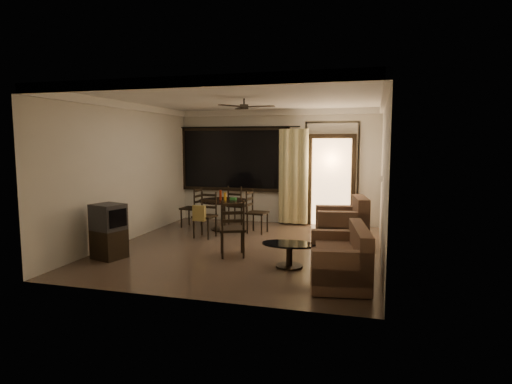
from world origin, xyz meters
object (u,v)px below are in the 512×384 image
(dining_chair_south, at_px, (205,223))
(armchair, at_px, (344,226))
(side_chair, at_px, (232,239))
(sofa, at_px, (343,260))
(dining_chair_west, at_px, (192,215))
(tv_cabinet, at_px, (109,231))
(dining_table, at_px, (223,206))
(dining_chair_east, at_px, (257,220))
(coffee_table, at_px, (289,251))
(dining_chair_north, at_px, (238,213))

(dining_chair_south, relative_size, armchair, 0.88)
(side_chair, bearing_deg, sofa, 133.54)
(dining_chair_west, relative_size, dining_chair_south, 1.00)
(side_chair, bearing_deg, tv_cabinet, -3.25)
(dining_chair_west, bearing_deg, sofa, 57.53)
(dining_table, bearing_deg, dining_chair_south, -97.44)
(dining_chair_east, xyz_separation_m, coffee_table, (1.20, -2.41, -0.02))
(dining_chair_west, xyz_separation_m, side_chair, (1.77, -2.23, 0.02))
(sofa, xyz_separation_m, armchair, (-0.12, 2.15, 0.08))
(side_chair, bearing_deg, dining_chair_north, -96.24)
(coffee_table, bearing_deg, sofa, -29.36)
(dining_table, height_order, sofa, dining_table)
(dining_table, xyz_separation_m, dining_chair_east, (0.83, -0.11, -0.27))
(dining_chair_west, height_order, coffee_table, dining_chair_west)
(coffee_table, bearing_deg, side_chair, 160.37)
(sofa, relative_size, side_chair, 1.54)
(dining_chair_south, bearing_deg, dining_chair_west, 134.30)
(dining_chair_west, height_order, armchair, armchair)
(dining_chair_north, height_order, sofa, dining_chair_north)
(armchair, distance_m, coffee_table, 1.82)
(dining_table, height_order, side_chair, side_chair)
(dining_chair_east, distance_m, tv_cabinet, 3.32)
(dining_chair_south, distance_m, tv_cabinet, 2.20)
(dining_chair_west, xyz_separation_m, dining_chair_south, (0.72, -0.96, 0.02))
(dining_chair_east, distance_m, sofa, 3.57)
(dining_chair_north, height_order, side_chair, side_chair)
(tv_cabinet, bearing_deg, coffee_table, 22.37)
(dining_chair_south, relative_size, coffee_table, 1.07)
(dining_chair_east, bearing_deg, dining_chair_north, 46.80)
(coffee_table, relative_size, side_chair, 0.87)
(dining_chair_west, xyz_separation_m, armchair, (3.61, -0.97, 0.11))
(armchair, xyz_separation_m, coffee_table, (-0.75, -1.65, -0.13))
(coffee_table, height_order, side_chair, side_chair)
(armchair, bearing_deg, dining_table, 152.70)
(dining_table, height_order, coffee_table, dining_table)
(dining_chair_west, bearing_deg, dining_table, 90.09)
(sofa, distance_m, coffee_table, 1.01)
(dining_chair_east, xyz_separation_m, tv_cabinet, (-1.91, -2.71, 0.19))
(sofa, bearing_deg, dining_chair_east, 116.97)
(dining_chair_west, xyz_separation_m, tv_cabinet, (-0.25, -2.93, 0.19))
(dining_table, bearing_deg, dining_chair_north, 82.80)
(tv_cabinet, bearing_deg, sofa, 14.07)
(dining_table, xyz_separation_m, dining_chair_south, (-0.11, -0.85, -0.24))
(sofa, height_order, side_chair, side_chair)
(dining_chair_west, distance_m, sofa, 4.86)
(dining_table, relative_size, dining_chair_north, 1.17)
(dining_table, relative_size, dining_chair_west, 1.17)
(dining_table, bearing_deg, dining_chair_west, 172.77)
(dining_chair_north, xyz_separation_m, side_chair, (0.84, -2.90, 0.02))
(dining_chair_north, relative_size, tv_cabinet, 1.00)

